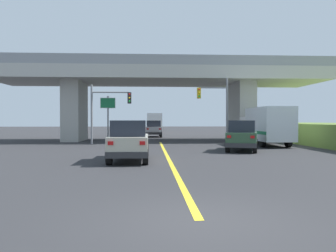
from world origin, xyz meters
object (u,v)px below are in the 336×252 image
(suv_crossing, at_px, (243,136))
(traffic_signal_nearside, at_px, (217,103))
(highway_sign, at_px, (108,109))
(semi_truck_distant, at_px, (154,123))
(box_truck, at_px, (266,126))
(sedan_oncoming, at_px, (154,129))
(traffic_signal_farside, at_px, (106,106))
(suv_lead, at_px, (129,140))

(suv_crossing, relative_size, traffic_signal_nearside, 0.87)
(highway_sign, bearing_deg, semi_truck_distant, 77.97)
(box_truck, height_order, highway_sign, highway_sign)
(sedan_oncoming, height_order, traffic_signal_farside, traffic_signal_farside)
(suv_lead, distance_m, traffic_signal_nearside, 14.77)
(traffic_signal_nearside, relative_size, highway_sign, 1.34)
(traffic_signal_nearside, height_order, traffic_signal_farside, traffic_signal_nearside)
(box_truck, relative_size, traffic_signal_nearside, 1.27)
(box_truck, distance_m, highway_sign, 14.45)
(traffic_signal_farside, xyz_separation_m, highway_sign, (-0.23, 3.09, -0.12))
(sedan_oncoming, xyz_separation_m, traffic_signal_nearside, (5.53, -11.94, 2.57))
(traffic_signal_nearside, bearing_deg, suv_crossing, -88.56)
(suv_crossing, distance_m, semi_truck_distant, 32.49)
(suv_lead, xyz_separation_m, box_truck, (10.47, 9.90, 0.60))
(traffic_signal_nearside, relative_size, traffic_signal_farside, 1.14)
(highway_sign, distance_m, semi_truck_distant, 22.66)
(suv_lead, bearing_deg, traffic_signal_nearside, 61.04)
(highway_sign, bearing_deg, traffic_signal_nearside, -13.46)
(box_truck, xyz_separation_m, traffic_signal_farside, (-13.16, 2.12, 1.65))
(traffic_signal_nearside, bearing_deg, sedan_oncoming, 114.86)
(suv_crossing, bearing_deg, semi_truck_distant, 118.26)
(suv_crossing, height_order, traffic_signal_nearside, traffic_signal_nearside)
(sedan_oncoming, relative_size, semi_truck_distant, 0.71)
(suv_crossing, bearing_deg, highway_sign, 154.30)
(sedan_oncoming, distance_m, highway_sign, 10.74)
(traffic_signal_nearside, distance_m, semi_truck_distant, 25.13)
(suv_crossing, height_order, sedan_oncoming, same)
(traffic_signal_nearside, bearing_deg, suv_lead, -118.96)
(traffic_signal_nearside, bearing_deg, traffic_signal_farside, -175.83)
(sedan_oncoming, bearing_deg, traffic_signal_nearside, -65.14)
(traffic_signal_farside, distance_m, highway_sign, 3.10)
(suv_lead, distance_m, suv_crossing, 8.90)
(traffic_signal_farside, relative_size, highway_sign, 1.17)
(suv_lead, relative_size, semi_truck_distant, 0.70)
(traffic_signal_farside, bearing_deg, highway_sign, 94.22)
(sedan_oncoming, xyz_separation_m, semi_truck_distant, (0.28, 12.56, 0.62))
(traffic_signal_nearside, distance_m, traffic_signal_farside, 9.76)
(traffic_signal_farside, height_order, highway_sign, traffic_signal_farside)
(suv_lead, height_order, semi_truck_distant, semi_truck_distant)
(suv_crossing, relative_size, semi_truck_distant, 0.75)
(highway_sign, bearing_deg, suv_lead, -79.06)
(suv_crossing, height_order, traffic_signal_farside, traffic_signal_farside)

